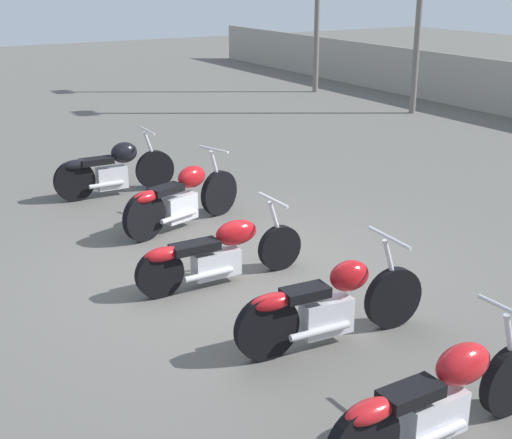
{
  "coord_description": "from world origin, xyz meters",
  "views": [
    {
      "loc": [
        6.97,
        -3.94,
        3.47
      ],
      "look_at": [
        0.0,
        0.14,
        0.65
      ],
      "focal_mm": 50.0,
      "sensor_mm": 36.0,
      "label": 1
    }
  ],
  "objects_px": {
    "motorcycle_slot_1": "(181,198)",
    "motorcycle_slot_0": "(113,169)",
    "motorcycle_slot_4": "(439,398)",
    "motorcycle_slot_2": "(218,252)",
    "motorcycle_slot_3": "(329,304)"
  },
  "relations": [
    {
      "from": "motorcycle_slot_2",
      "to": "motorcycle_slot_4",
      "type": "distance_m",
      "value": 3.54
    },
    {
      "from": "motorcycle_slot_0",
      "to": "motorcycle_slot_2",
      "type": "relative_size",
      "value": 0.94
    },
    {
      "from": "motorcycle_slot_0",
      "to": "motorcycle_slot_1",
      "type": "relative_size",
      "value": 0.98
    },
    {
      "from": "motorcycle_slot_0",
      "to": "motorcycle_slot_1",
      "type": "distance_m",
      "value": 2.01
    },
    {
      "from": "motorcycle_slot_0",
      "to": "motorcycle_slot_1",
      "type": "height_order",
      "value": "motorcycle_slot_1"
    },
    {
      "from": "motorcycle_slot_1",
      "to": "motorcycle_slot_4",
      "type": "bearing_deg",
      "value": -22.58
    },
    {
      "from": "motorcycle_slot_1",
      "to": "motorcycle_slot_0",
      "type": "bearing_deg",
      "value": 170.0
    },
    {
      "from": "motorcycle_slot_3",
      "to": "motorcycle_slot_4",
      "type": "relative_size",
      "value": 0.97
    },
    {
      "from": "motorcycle_slot_0",
      "to": "motorcycle_slot_2",
      "type": "xyz_separation_m",
      "value": [
        3.97,
        -0.15,
        -0.05
      ]
    },
    {
      "from": "motorcycle_slot_0",
      "to": "motorcycle_slot_2",
      "type": "distance_m",
      "value": 3.97
    },
    {
      "from": "motorcycle_slot_0",
      "to": "motorcycle_slot_4",
      "type": "height_order",
      "value": "motorcycle_slot_0"
    },
    {
      "from": "motorcycle_slot_1",
      "to": "motorcycle_slot_2",
      "type": "xyz_separation_m",
      "value": [
        1.98,
        -0.44,
        -0.06
      ]
    },
    {
      "from": "motorcycle_slot_1",
      "to": "motorcycle_slot_2",
      "type": "distance_m",
      "value": 2.03
    },
    {
      "from": "motorcycle_slot_1",
      "to": "motorcycle_slot_4",
      "type": "xyz_separation_m",
      "value": [
        5.52,
        -0.4,
        -0.02
      ]
    },
    {
      "from": "motorcycle_slot_2",
      "to": "motorcycle_slot_4",
      "type": "relative_size",
      "value": 0.99
    }
  ]
}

